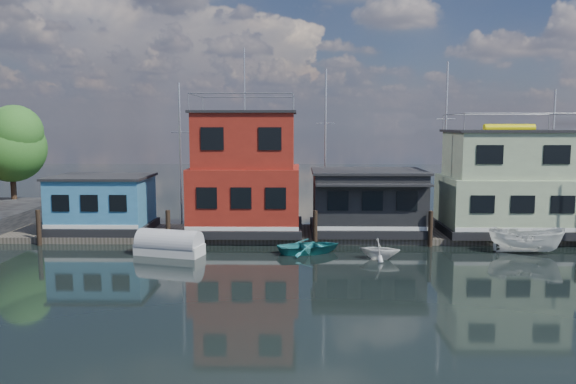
{
  "coord_description": "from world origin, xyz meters",
  "views": [
    {
      "loc": [
        -5.02,
        -24.46,
        7.43
      ],
      "look_at": [
        -5.71,
        12.0,
        3.0
      ],
      "focal_mm": 35.0,
      "sensor_mm": 36.0,
      "label": 1
    }
  ],
  "objects_px": {
    "houseboat_green": "(507,184)",
    "dinghy_teal": "(310,247)",
    "houseboat_blue": "(102,204)",
    "motorboat": "(526,240)",
    "houseboat_red": "(245,175)",
    "dinghy_white": "(380,249)",
    "houseboat_dark": "(367,201)",
    "tarp_runabout": "(169,245)"
  },
  "relations": [
    {
      "from": "houseboat_blue",
      "to": "houseboat_red",
      "type": "xyz_separation_m",
      "value": [
        9.5,
        0.0,
        1.9
      ]
    },
    {
      "from": "tarp_runabout",
      "to": "motorboat",
      "type": "bearing_deg",
      "value": 17.29
    },
    {
      "from": "houseboat_red",
      "to": "houseboat_green",
      "type": "distance_m",
      "value": 17.01
    },
    {
      "from": "houseboat_dark",
      "to": "tarp_runabout",
      "type": "distance_m",
      "value": 13.1
    },
    {
      "from": "houseboat_green",
      "to": "dinghy_white",
      "type": "bearing_deg",
      "value": -146.26
    },
    {
      "from": "houseboat_red",
      "to": "houseboat_green",
      "type": "xyz_separation_m",
      "value": [
        17.0,
        0.0,
        -0.55
      ]
    },
    {
      "from": "houseboat_red",
      "to": "tarp_runabout",
      "type": "bearing_deg",
      "value": -126.57
    },
    {
      "from": "houseboat_red",
      "to": "houseboat_green",
      "type": "bearing_deg",
      "value": 0.0
    },
    {
      "from": "motorboat",
      "to": "dinghy_teal",
      "type": "bearing_deg",
      "value": 106.25
    },
    {
      "from": "houseboat_green",
      "to": "motorboat",
      "type": "bearing_deg",
      "value": -94.97
    },
    {
      "from": "houseboat_red",
      "to": "motorboat",
      "type": "xyz_separation_m",
      "value": [
        16.61,
        -4.51,
        -3.31
      ]
    },
    {
      "from": "dinghy_white",
      "to": "motorboat",
      "type": "distance_m",
      "value": 8.77
    },
    {
      "from": "houseboat_red",
      "to": "houseboat_green",
      "type": "height_order",
      "value": "houseboat_red"
    },
    {
      "from": "houseboat_dark",
      "to": "houseboat_blue",
      "type": "bearing_deg",
      "value": 179.94
    },
    {
      "from": "houseboat_blue",
      "to": "tarp_runabout",
      "type": "relative_size",
      "value": 1.56
    },
    {
      "from": "houseboat_blue",
      "to": "houseboat_dark",
      "type": "relative_size",
      "value": 0.86
    },
    {
      "from": "houseboat_green",
      "to": "dinghy_teal",
      "type": "xyz_separation_m",
      "value": [
        -12.86,
        -4.62,
        -3.17
      ]
    },
    {
      "from": "houseboat_red",
      "to": "motorboat",
      "type": "height_order",
      "value": "houseboat_red"
    },
    {
      "from": "dinghy_teal",
      "to": "houseboat_blue",
      "type": "bearing_deg",
      "value": 53.28
    },
    {
      "from": "dinghy_teal",
      "to": "dinghy_white",
      "type": "bearing_deg",
      "value": -128.23
    },
    {
      "from": "houseboat_red",
      "to": "dinghy_teal",
      "type": "xyz_separation_m",
      "value": [
        4.14,
        -4.62,
        -3.72
      ]
    },
    {
      "from": "houseboat_green",
      "to": "motorboat",
      "type": "height_order",
      "value": "houseboat_green"
    },
    {
      "from": "houseboat_red",
      "to": "houseboat_dark",
      "type": "distance_m",
      "value": 8.18
    },
    {
      "from": "houseboat_dark",
      "to": "dinghy_teal",
      "type": "height_order",
      "value": "houseboat_dark"
    },
    {
      "from": "houseboat_blue",
      "to": "dinghy_white",
      "type": "distance_m",
      "value": 18.55
    },
    {
      "from": "houseboat_blue",
      "to": "motorboat",
      "type": "height_order",
      "value": "houseboat_blue"
    },
    {
      "from": "houseboat_green",
      "to": "houseboat_red",
      "type": "bearing_deg",
      "value": -180.0
    },
    {
      "from": "dinghy_teal",
      "to": "tarp_runabout",
      "type": "bearing_deg",
      "value": 76.33
    },
    {
      "from": "houseboat_green",
      "to": "tarp_runabout",
      "type": "height_order",
      "value": "houseboat_green"
    },
    {
      "from": "houseboat_green",
      "to": "dinghy_teal",
      "type": "relative_size",
      "value": 2.28
    },
    {
      "from": "houseboat_dark",
      "to": "motorboat",
      "type": "bearing_deg",
      "value": -27.57
    },
    {
      "from": "houseboat_green",
      "to": "tarp_runabout",
      "type": "bearing_deg",
      "value": -165.94
    },
    {
      "from": "houseboat_blue",
      "to": "houseboat_dark",
      "type": "xyz_separation_m",
      "value": [
        17.5,
        -0.02,
        0.21
      ]
    },
    {
      "from": "houseboat_dark",
      "to": "motorboat",
      "type": "height_order",
      "value": "houseboat_dark"
    },
    {
      "from": "tarp_runabout",
      "to": "motorboat",
      "type": "xyz_separation_m",
      "value": [
        20.49,
        0.71,
        0.22
      ]
    },
    {
      "from": "houseboat_dark",
      "to": "dinghy_white",
      "type": "xyz_separation_m",
      "value": [
        -0.03,
        -6.01,
        -1.83
      ]
    },
    {
      "from": "houseboat_red",
      "to": "houseboat_blue",
      "type": "bearing_deg",
      "value": -180.0
    },
    {
      "from": "dinghy_teal",
      "to": "tarp_runabout",
      "type": "distance_m",
      "value": 8.04
    },
    {
      "from": "houseboat_dark",
      "to": "dinghy_teal",
      "type": "distance_m",
      "value": 6.34
    },
    {
      "from": "houseboat_dark",
      "to": "dinghy_white",
      "type": "distance_m",
      "value": 6.29
    },
    {
      "from": "tarp_runabout",
      "to": "dinghy_white",
      "type": "height_order",
      "value": "tarp_runabout"
    },
    {
      "from": "houseboat_green",
      "to": "houseboat_blue",
      "type": "bearing_deg",
      "value": -180.0
    }
  ]
}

